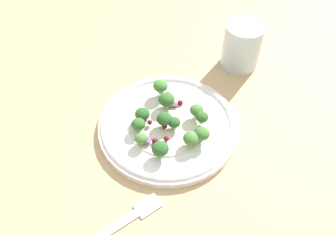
{
  "coord_description": "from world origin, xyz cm",
  "views": [
    {
      "loc": [
        -24.91,
        -26.77,
        45.0
      ],
      "look_at": [
        2.38,
        -2.52,
        2.7
      ],
      "focal_mm": 36.84,
      "sensor_mm": 36.0,
      "label": 1
    }
  ],
  "objects_px": {
    "broccoli_floret_1": "(197,110)",
    "water_glass": "(242,46)",
    "plate": "(168,125)",
    "broccoli_floret_2": "(202,117)",
    "fork": "(109,231)",
    "broccoli_floret_0": "(202,134)"
  },
  "relations": [
    {
      "from": "plate",
      "to": "broccoli_floret_1",
      "type": "relative_size",
      "value": 10.04
    },
    {
      "from": "broccoli_floret_2",
      "to": "fork",
      "type": "xyz_separation_m",
      "value": [
        -0.22,
        -0.02,
        -0.03
      ]
    },
    {
      "from": "broccoli_floret_1",
      "to": "water_glass",
      "type": "xyz_separation_m",
      "value": [
        0.18,
        0.03,
        0.01
      ]
    },
    {
      "from": "broccoli_floret_1",
      "to": "water_glass",
      "type": "bearing_deg",
      "value": 10.35
    },
    {
      "from": "fork",
      "to": "water_glass",
      "type": "xyz_separation_m",
      "value": [
        0.4,
        0.06,
        0.04
      ]
    },
    {
      "from": "broccoli_floret_1",
      "to": "fork",
      "type": "bearing_deg",
      "value": -171.9
    },
    {
      "from": "broccoli_floret_0",
      "to": "broccoli_floret_1",
      "type": "bearing_deg",
      "value": 48.09
    },
    {
      "from": "plate",
      "to": "broccoli_floret_2",
      "type": "distance_m",
      "value": 0.06
    },
    {
      "from": "broccoli_floret_0",
      "to": "fork",
      "type": "height_order",
      "value": "broccoli_floret_0"
    },
    {
      "from": "plate",
      "to": "broccoli_floret_2",
      "type": "xyz_separation_m",
      "value": [
        0.03,
        -0.04,
        0.02
      ]
    },
    {
      "from": "water_glass",
      "to": "broccoli_floret_1",
      "type": "bearing_deg",
      "value": -169.65
    },
    {
      "from": "fork",
      "to": "water_glass",
      "type": "height_order",
      "value": "water_glass"
    },
    {
      "from": "broccoli_floret_1",
      "to": "broccoli_floret_2",
      "type": "bearing_deg",
      "value": -111.15
    },
    {
      "from": "broccoli_floret_2",
      "to": "fork",
      "type": "distance_m",
      "value": 0.22
    },
    {
      "from": "broccoli_floret_0",
      "to": "broccoli_floret_1",
      "type": "distance_m",
      "value": 0.05
    },
    {
      "from": "broccoli_floret_2",
      "to": "water_glass",
      "type": "height_order",
      "value": "water_glass"
    },
    {
      "from": "broccoli_floret_0",
      "to": "fork",
      "type": "distance_m",
      "value": 0.2
    },
    {
      "from": "plate",
      "to": "water_glass",
      "type": "bearing_deg",
      "value": 1.27
    },
    {
      "from": "broccoli_floret_0",
      "to": "broccoli_floret_2",
      "type": "relative_size",
      "value": 1.14
    },
    {
      "from": "plate",
      "to": "fork",
      "type": "distance_m",
      "value": 0.2
    },
    {
      "from": "broccoli_floret_0",
      "to": "water_glass",
      "type": "relative_size",
      "value": 0.27
    },
    {
      "from": "broccoli_floret_0",
      "to": "fork",
      "type": "xyz_separation_m",
      "value": [
        -0.19,
        0.0,
        -0.03
      ]
    }
  ]
}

